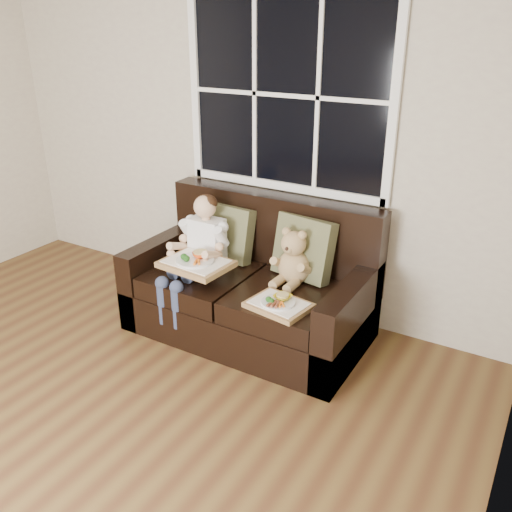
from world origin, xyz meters
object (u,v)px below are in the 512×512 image
Objects in this scene: child at (199,245)px; tray_right at (279,304)px; tray_left at (196,263)px; teddy_bear at (293,260)px; loveseat at (253,291)px.

child is 0.83m from tray_right.
child is 1.68× the size of tray_left.
teddy_bear is 0.42m from tray_right.
teddy_bear is at bearing 7.13° from loveseat.
child is 1.97× the size of tray_right.
tray_left is (-0.30, -0.27, 0.27)m from loveseat.
child reaches higher than tray_left.
child is 0.70m from teddy_bear.
loveseat is 0.48m from tray_left.
tray_left is 0.71m from tray_right.
tray_left is (0.08, -0.15, -0.06)m from child.
loveseat is 0.43m from teddy_bear.
loveseat is 0.55m from tray_right.
teddy_bear is 0.83× the size of tray_left.
child is (-0.38, -0.12, 0.33)m from loveseat.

